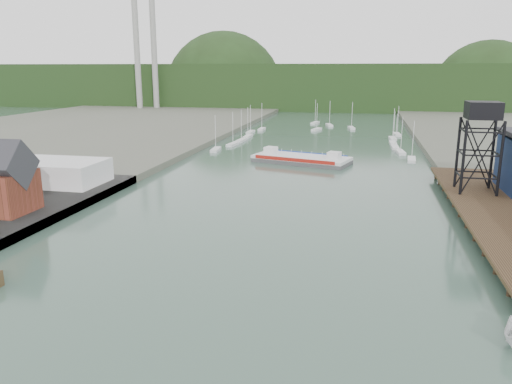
% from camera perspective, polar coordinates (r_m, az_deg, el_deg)
% --- Properties ---
extents(ground, '(600.00, 600.00, 0.00)m').
position_cam_1_polar(ground, '(45.58, -9.07, -17.72)').
color(ground, '#324F45').
rests_on(ground, ground).
extents(east_pier, '(14.00, 70.00, 2.45)m').
position_cam_1_polar(east_pier, '(86.76, 26.59, -2.16)').
color(east_pier, black).
rests_on(east_pier, ground).
extents(white_shed, '(18.00, 12.00, 4.50)m').
position_cam_1_polar(white_shed, '(106.00, -21.80, 2.13)').
color(white_shed, silver).
rests_on(white_shed, west_quay).
extents(lift_tower, '(6.50, 6.50, 16.00)m').
position_cam_1_polar(lift_tower, '(96.44, 24.48, 7.90)').
color(lift_tower, black).
rests_on(lift_tower, east_pier).
extents(marina_sailboats, '(57.71, 92.65, 0.90)m').
position_cam_1_polar(marina_sailboats, '(176.58, 7.33, 6.26)').
color(marina_sailboats, silver).
rests_on(marina_sailboats, ground).
extents(smokestacks, '(11.20, 8.20, 60.00)m').
position_cam_1_polar(smokestacks, '(294.40, -12.48, 14.90)').
color(smokestacks, gray).
rests_on(smokestacks, ground).
extents(distant_hills, '(500.00, 120.00, 80.00)m').
position_cam_1_polar(distant_hills, '(338.08, 9.16, 11.56)').
color(distant_hills, black).
rests_on(distant_hills, ground).
extents(chain_ferry, '(26.18, 16.07, 3.52)m').
position_cam_1_polar(chain_ferry, '(129.28, 5.20, 3.79)').
color(chain_ferry, '#474749').
rests_on(chain_ferry, ground).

